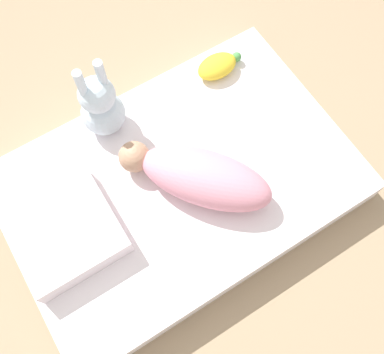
# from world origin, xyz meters

# --- Properties ---
(ground_plane) EXTENTS (12.00, 12.00, 0.00)m
(ground_plane) POSITION_xyz_m (0.00, 0.00, 0.00)
(ground_plane) COLOR #9E8466
(bed_mattress) EXTENTS (1.28, 0.86, 0.14)m
(bed_mattress) POSITION_xyz_m (0.00, 0.00, 0.07)
(bed_mattress) COLOR white
(bed_mattress) RESTS_ON ground_plane
(swaddled_baby) EXTENTS (0.46, 0.52, 0.16)m
(swaddled_baby) POSITION_xyz_m (0.05, -0.06, 0.22)
(swaddled_baby) COLOR pink
(swaddled_baby) RESTS_ON bed_mattress
(pillow) EXTENTS (0.34, 0.36, 0.09)m
(pillow) POSITION_xyz_m (-0.44, 0.03, 0.19)
(pillow) COLOR white
(pillow) RESTS_ON bed_mattress
(bunny_plush) EXTENTS (0.17, 0.17, 0.37)m
(bunny_plush) POSITION_xyz_m (-0.12, 0.34, 0.27)
(bunny_plush) COLOR silver
(bunny_plush) RESTS_ON bed_mattress
(turtle_plush) EXTENTS (0.20, 0.11, 0.07)m
(turtle_plush) POSITION_xyz_m (0.38, 0.32, 0.17)
(turtle_plush) COLOR yellow
(turtle_plush) RESTS_ON bed_mattress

